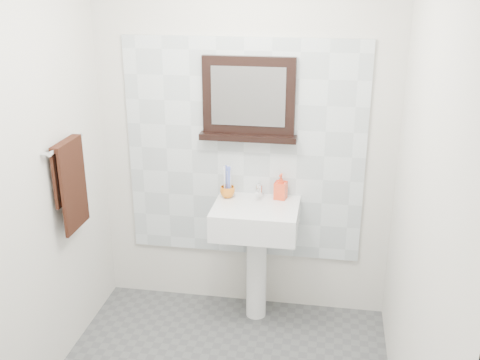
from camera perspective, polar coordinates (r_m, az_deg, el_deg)
name	(u,v)px	position (r m, az deg, el deg)	size (l,w,h in m)	color
back_wall	(244,137)	(3.74, 0.43, 4.41)	(2.00, 0.01, 2.50)	silver
front_wall	(129,336)	(1.79, -11.25, -15.28)	(2.00, 0.01, 2.50)	silver
left_wall	(17,187)	(3.08, -21.71, -0.64)	(0.01, 2.20, 2.50)	silver
right_wall	(422,213)	(2.69, 18.04, -3.20)	(0.01, 2.20, 2.50)	silver
splashback	(244,152)	(3.75, 0.40, 2.89)	(1.60, 0.02, 1.50)	silver
pedestal_sink	(256,231)	(3.72, 1.63, -5.18)	(0.55, 0.44, 0.96)	white
toothbrush_cup	(227,192)	(3.75, -1.28, -1.21)	(0.10, 0.10, 0.08)	orange
toothbrushes	(228,180)	(3.72, -1.25, -0.01)	(0.05, 0.04, 0.21)	white
soap_dispenser	(281,186)	(3.72, 4.16, -0.66)	(0.08, 0.08, 0.17)	red
framed_mirror	(249,101)	(3.63, 0.89, 8.04)	(0.64, 0.11, 0.54)	black
towel_bar	(65,144)	(3.41, -17.33, 3.49)	(0.07, 0.40, 0.03)	silver
hand_towel	(70,178)	(3.47, -16.87, 0.17)	(0.06, 0.30, 0.55)	black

